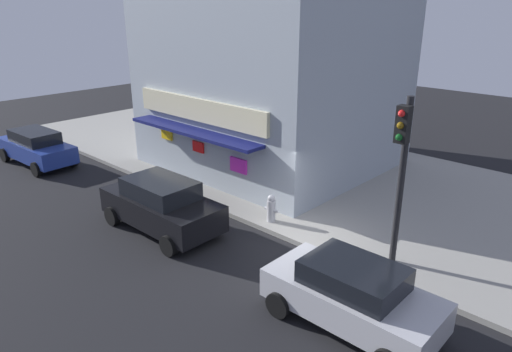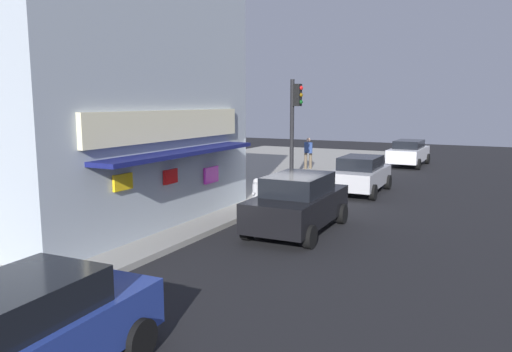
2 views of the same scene
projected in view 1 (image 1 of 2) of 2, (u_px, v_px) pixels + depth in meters
name	position (u px, v px, depth m)	size (l,w,h in m)	color
ground_plane	(298.00, 246.00, 14.26)	(60.33, 60.33, 0.00)	black
sidewalk	(385.00, 194.00, 17.94)	(40.22, 10.83, 0.16)	gray
corner_building	(273.00, 77.00, 20.21)	(9.24, 9.23, 7.61)	#9EA8B2
traffic_light	(401.00, 161.00, 12.00)	(0.32, 0.58, 4.66)	black
fire_hydrant	(271.00, 208.00, 15.39)	(0.53, 0.29, 0.94)	#B2B2B7
trash_can	(223.00, 169.00, 19.09)	(0.46, 0.46, 0.85)	#2D2D2D
parked_car_blue	(36.00, 147.00, 21.23)	(4.46, 2.06, 1.58)	navy
parked_car_black	(161.00, 204.00, 15.04)	(4.33, 2.13, 1.73)	black
parked_car_silver	(352.00, 294.00, 10.54)	(4.02, 2.05, 1.57)	#B7B7BC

